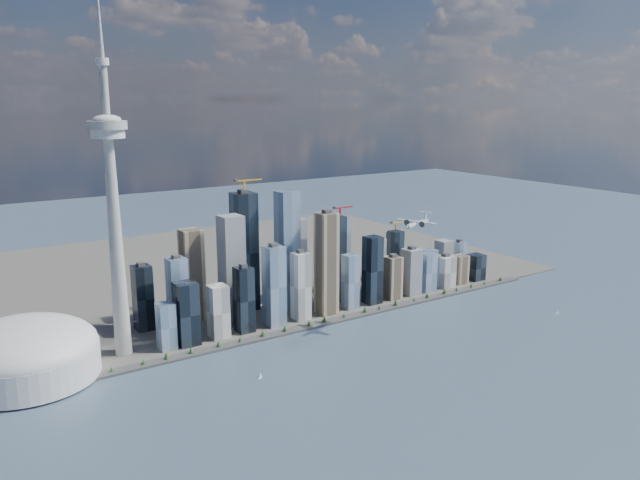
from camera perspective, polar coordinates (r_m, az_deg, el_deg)
ground at (r=916.32m, az=7.36°, el=-12.65°), size 4000.00×4000.00×0.00m
seawall at (r=1100.09m, az=-1.27°, el=-7.98°), size 1100.00×22.00×4.00m
land at (r=1481.69m, az=-10.66°, el=-2.73°), size 1400.00×900.00×3.00m
shoreline_trees at (r=1097.71m, az=-1.27°, el=-7.65°), size 960.53×7.20×8.80m
skyscraper_cluster at (r=1176.94m, az=-1.11°, el=-2.75°), size 736.00×142.00×248.15m
needle_tower at (r=974.88m, az=-18.39°, el=2.92°), size 56.00×56.00×550.50m
dome_stadium at (r=990.49m, az=-25.32°, el=-9.35°), size 200.00×200.00×86.00m
airplane at (r=1051.39m, az=8.90°, el=1.54°), size 77.61×69.48×19.56m
sailboat_west at (r=918.34m, az=-5.47°, el=-12.31°), size 7.28×3.41×10.09m
sailboat_east at (r=1252.46m, az=20.91°, el=-6.18°), size 7.25×3.22×10.02m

